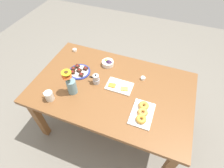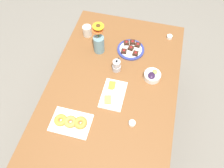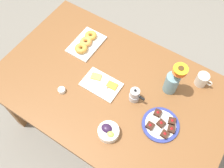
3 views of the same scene
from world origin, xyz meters
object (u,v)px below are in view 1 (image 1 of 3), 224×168
at_px(moka_pot, 96,79).
at_px(jam_cup_honey, 143,78).
at_px(grape_bowl, 108,63).
at_px(dining_table, 112,92).
at_px(cheese_platter, 119,86).
at_px(coffee_mug, 49,96).
at_px(croissant_platter, 142,113).
at_px(jam_cup_berry, 75,50).
at_px(dessert_plate, 79,71).
at_px(flower_vase, 71,85).

bearing_deg(moka_pot, jam_cup_honey, -153.56).
bearing_deg(moka_pot, grape_bowl, -92.23).
distance_m(dining_table, grape_bowl, 0.35).
bearing_deg(cheese_platter, coffee_mug, 33.99).
bearing_deg(dining_table, croissant_platter, 150.82).
bearing_deg(grape_bowl, moka_pot, 87.77).
bearing_deg(coffee_mug, jam_cup_honey, -143.28).
distance_m(jam_cup_honey, jam_cup_berry, 0.91).
bearing_deg(moka_pot, cheese_platter, -172.94).
height_order(jam_cup_berry, dessert_plate, dessert_plate).
xyz_separation_m(jam_cup_honey, flower_vase, (0.60, 0.41, 0.08)).
bearing_deg(dessert_plate, moka_pot, 163.08).
bearing_deg(croissant_platter, coffee_mug, 9.97).
relative_size(coffee_mug, jam_cup_berry, 2.39).
height_order(dining_table, moka_pot, moka_pot).
bearing_deg(jam_cup_berry, cheese_platter, 153.29).
xyz_separation_m(grape_bowl, jam_cup_berry, (0.47, -0.09, -0.01)).
bearing_deg(dessert_plate, jam_cup_berry, -53.91).
distance_m(grape_bowl, jam_cup_berry, 0.48).
bearing_deg(croissant_platter, moka_pot, -20.30).
relative_size(grape_bowl, jam_cup_honey, 2.73).
bearing_deg(dining_table, jam_cup_honey, -141.42).
relative_size(cheese_platter, jam_cup_honey, 5.42).
relative_size(dining_table, grape_bowl, 12.19).
bearing_deg(grape_bowl, jam_cup_berry, -10.72).
xyz_separation_m(dining_table, coffee_mug, (0.49, 0.35, 0.13)).
xyz_separation_m(grape_bowl, cheese_platter, (-0.23, 0.26, -0.02)).
distance_m(jam_cup_honey, flower_vase, 0.73).
bearing_deg(cheese_platter, jam_cup_berry, -26.71).
height_order(cheese_platter, moka_pot, moka_pot).
distance_m(grape_bowl, croissant_platter, 0.72).
bearing_deg(jam_cup_berry, flower_vase, 117.28).
bearing_deg(moka_pot, flower_vase, 49.47).
bearing_deg(grape_bowl, dessert_plate, 41.92).
height_order(flower_vase, moka_pot, flower_vase).
height_order(coffee_mug, grape_bowl, coffee_mug).
bearing_deg(jam_cup_honey, jam_cup_berry, -10.41).
relative_size(coffee_mug, grape_bowl, 0.87).
xyz_separation_m(jam_cup_berry, moka_pot, (-0.46, 0.38, 0.03)).
xyz_separation_m(cheese_platter, jam_cup_honey, (-0.20, -0.19, 0.01)).
height_order(croissant_platter, jam_cup_honey, croissant_platter).
xyz_separation_m(dessert_plate, moka_pot, (-0.23, 0.07, 0.04)).
xyz_separation_m(cheese_platter, croissant_platter, (-0.29, 0.23, 0.01)).
height_order(grape_bowl, croissant_platter, grape_bowl).
height_order(grape_bowl, dessert_plate, grape_bowl).
distance_m(grape_bowl, dessert_plate, 0.33).
relative_size(coffee_mug, croissant_platter, 0.41).
bearing_deg(flower_vase, cheese_platter, -151.16).
bearing_deg(moka_pot, croissant_platter, 159.70).
distance_m(cheese_platter, moka_pot, 0.24).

